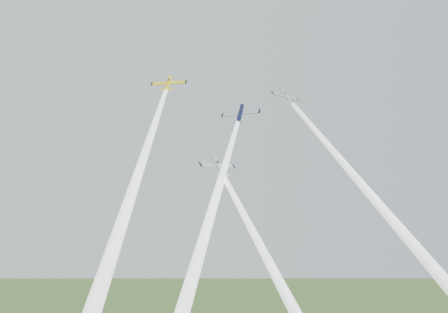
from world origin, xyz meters
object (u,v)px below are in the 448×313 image
at_px(plane_yellow, 168,83).
at_px(plane_silver_right, 286,97).
at_px(plane_navy, 240,114).
at_px(plane_silver_low, 218,166).

distance_m(plane_yellow, plane_silver_right, 26.93).
relative_size(plane_yellow, plane_navy, 0.90).
xyz_separation_m(plane_navy, plane_silver_low, (-6.57, -11.44, -13.05)).
distance_m(plane_navy, plane_silver_right, 12.23).
bearing_deg(plane_yellow, plane_silver_right, 20.67).
height_order(plane_yellow, plane_navy, plane_yellow).
distance_m(plane_yellow, plane_silver_low, 24.17).
relative_size(plane_yellow, plane_silver_right, 1.06).
bearing_deg(plane_navy, plane_yellow, -155.80).
relative_size(plane_silver_right, plane_silver_low, 0.99).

